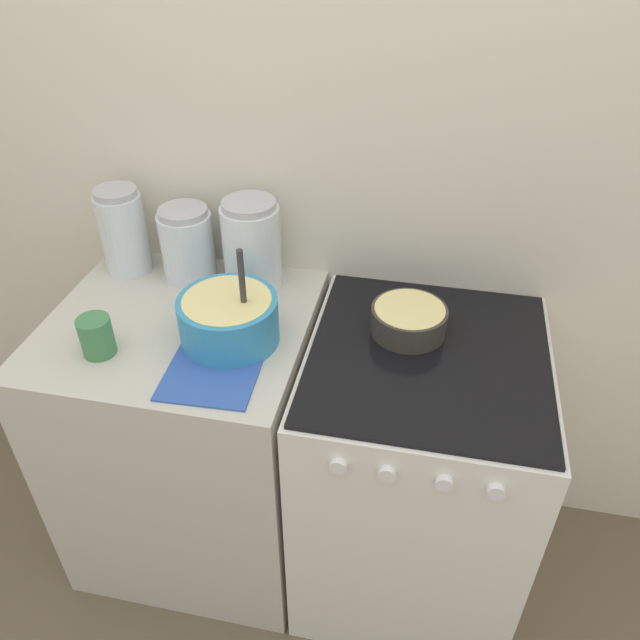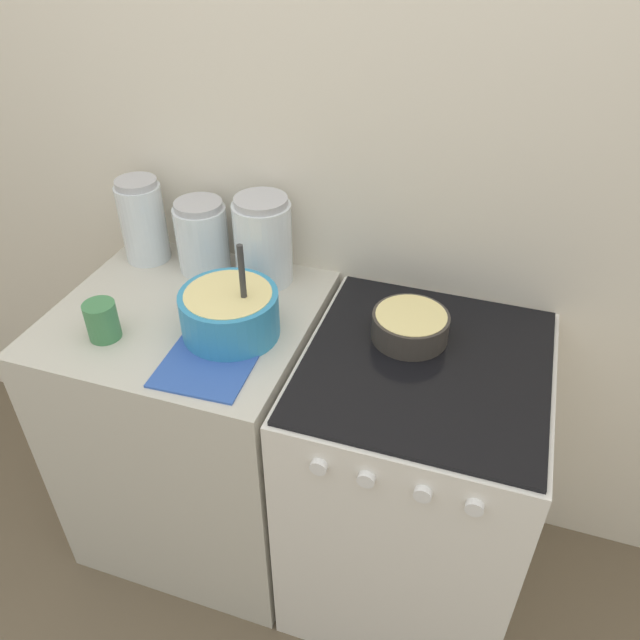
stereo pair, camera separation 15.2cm
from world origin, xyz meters
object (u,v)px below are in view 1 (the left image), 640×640
storage_jar_left (124,236)px  mixing_bowl (229,317)px  storage_jar_middle (188,248)px  storage_jar_right (252,249)px  stove (413,471)px  baking_pan (409,319)px  tin_can (97,336)px

storage_jar_left → mixing_bowl: bearing=-33.7°
mixing_bowl → storage_jar_middle: mixing_bowl is taller
storage_jar_middle → storage_jar_right: storage_jar_right is taller
stove → baking_pan: bearing=127.4°
mixing_bowl → tin_can: size_ratio=2.65×
baking_pan → tin_can: 0.80m
storage_jar_middle → storage_jar_right: (0.20, -0.00, 0.02)m
baking_pan → storage_jar_right: size_ratio=0.76×
stove → storage_jar_middle: storage_jar_middle is taller
baking_pan → mixing_bowl: bearing=-163.9°
storage_jar_middle → storage_jar_right: size_ratio=0.84×
storage_jar_right → tin_can: 0.49m
mixing_bowl → tin_can: 0.33m
stove → baking_pan: baking_pan is taller
storage_jar_right → storage_jar_middle: bearing=180.0°
storage_jar_right → stove: bearing=-23.3°
mixing_bowl → storage_jar_right: size_ratio=1.05×
storage_jar_middle → tin_can: (-0.09, -0.40, -0.04)m
storage_jar_right → storage_jar_left: bearing=180.0°
stove → storage_jar_left: 1.11m
baking_pan → storage_jar_middle: size_ratio=0.91×
baking_pan → storage_jar_middle: bearing=167.6°
baking_pan → storage_jar_left: (-0.87, 0.15, 0.07)m
storage_jar_left → storage_jar_middle: (0.20, 0.00, -0.02)m
storage_jar_left → tin_can: bearing=-75.2°
storage_jar_middle → baking_pan: bearing=-12.4°
baking_pan → storage_jar_right: 0.50m
baking_pan → stove: bearing=-52.6°
stove → storage_jar_right: size_ratio=3.44×
storage_jar_left → storage_jar_right: bearing=-0.0°
storage_jar_middle → storage_jar_right: bearing=-0.0°
baking_pan → storage_jar_middle: 0.69m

